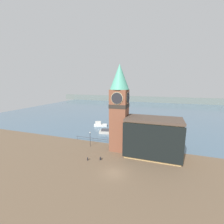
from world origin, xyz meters
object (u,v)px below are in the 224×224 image
object	(u,v)px
boat_near	(109,132)
mooring_bollard_near	(88,159)
boat_far	(100,124)
clock_tower	(119,106)
mooring_bollard_far	(100,158)
pier_building	(153,137)
lamp_post	(90,136)

from	to	relation	value
boat_near	mooring_bollard_near	xyz separation A→B (m)	(1.61, -18.28, -0.19)
boat_near	mooring_bollard_near	bearing A→B (deg)	-95.12
boat_near	boat_far	bearing A→B (deg)	122.01
clock_tower	mooring_bollard_far	bearing A→B (deg)	-109.76
clock_tower	pier_building	bearing A→B (deg)	-6.60
boat_far	mooring_bollard_near	xyz separation A→B (m)	(7.99, -25.33, -0.30)
boat_far	mooring_bollard_far	world-z (taller)	boat_far
mooring_bollard_far	pier_building	bearing A→B (deg)	27.92
boat_near	mooring_bollard_near	distance (m)	18.35
clock_tower	pier_building	xyz separation A→B (m)	(8.21, -0.95, -6.66)
clock_tower	mooring_bollard_far	size ratio (longest dim) A/B	29.90
mooring_bollard_near	mooring_bollard_far	size ratio (longest dim) A/B	1.00
mooring_bollard_far	boat_far	bearing A→B (deg)	113.49
boat_far	mooring_bollard_far	bearing A→B (deg)	-86.56
mooring_bollard_far	lamp_post	size ratio (longest dim) A/B	0.17
clock_tower	lamp_post	size ratio (longest dim) A/B	5.22
clock_tower	lamp_post	bearing A→B (deg)	-174.67
boat_far	mooring_bollard_near	world-z (taller)	boat_far
mooring_bollard_near	mooring_bollard_far	bearing A→B (deg)	22.62
pier_building	boat_far	bearing A→B (deg)	138.51
boat_near	mooring_bollard_far	bearing A→B (deg)	-86.55
pier_building	mooring_bollard_near	world-z (taller)	pier_building
pier_building	mooring_bollard_far	size ratio (longest dim) A/B	17.67
mooring_bollard_far	clock_tower	bearing A→B (deg)	70.24
mooring_bollard_near	mooring_bollard_far	world-z (taller)	mooring_bollard_far
boat_near	boat_far	world-z (taller)	boat_far
boat_far	mooring_bollard_far	distance (m)	26.46
boat_near	lamp_post	world-z (taller)	lamp_post
pier_building	boat_near	distance (m)	19.16
clock_tower	mooring_bollard_near	size ratio (longest dim) A/B	29.98
lamp_post	boat_far	bearing A→B (deg)	105.68
boat_far	mooring_bollard_near	size ratio (longest dim) A/B	7.66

